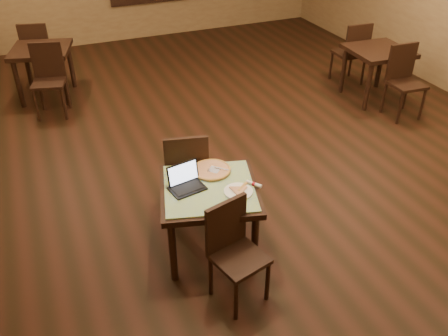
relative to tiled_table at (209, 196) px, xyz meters
name	(u,v)px	position (x,y,z in m)	size (l,w,h in m)	color
ground	(237,141)	(1.16, 1.89, -0.66)	(10.00, 10.00, 0.00)	black
tiled_table	(209,196)	(0.00, 0.00, 0.00)	(1.13, 1.13, 0.76)	black
chair_main_near	(233,246)	(-0.02, -0.62, -0.11)	(0.51, 0.51, 0.97)	black
chair_main_far	(186,170)	(-0.02, 0.61, -0.07)	(0.55, 0.55, 1.04)	black
laptop	(185,181)	(-0.20, 0.10, 0.16)	(0.35, 0.30, 0.22)	black
plate	(238,191)	(0.22, -0.18, 0.11)	(0.27, 0.27, 0.01)	white
pizza_slice	(238,190)	(0.22, -0.18, 0.13)	(0.20, 0.20, 0.02)	beige
pizza_pan	(212,171)	(0.12, 0.24, 0.11)	(0.34, 0.34, 0.01)	silver
pizza_whole	(212,170)	(0.12, 0.24, 0.12)	(0.38, 0.38, 0.03)	beige
spatula	(214,170)	(0.14, 0.22, 0.13)	(0.11, 0.26, 0.01)	silver
napkin_roll	(254,184)	(0.40, -0.14, 0.12)	(0.12, 0.15, 0.04)	white
other_table_a	(378,58)	(3.79, 2.33, 0.03)	(0.94, 0.94, 0.83)	black
other_table_a_chair_near	(404,77)	(3.80, 1.70, -0.05)	(0.50, 0.50, 1.08)	black
other_table_a_chair_far	(353,50)	(3.79, 2.96, -0.05)	(0.50, 0.50, 1.08)	black
other_table_b	(42,56)	(-1.12, 4.47, 0.03)	(1.09, 1.09, 0.83)	black
other_table_b_chair_near	(49,75)	(-1.09, 3.84, -0.05)	(0.57, 0.57, 1.08)	black
other_table_b_chair_far	(38,49)	(-1.14, 5.10, -0.05)	(0.57, 0.57, 1.08)	black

